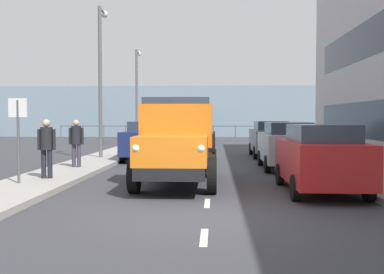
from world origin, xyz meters
The scene contains 16 objects.
ground_plane centered at (0.00, -12.38, 0.00)m, with size 80.00×80.00×0.00m, color #38383D.
sidewalk_left centered at (-4.77, -12.38, 0.07)m, with size 2.03×42.69×0.15m, color #9E9993.
sidewalk_right centered at (4.77, -12.38, 0.07)m, with size 2.03×42.69×0.15m, color #9E9993.
road_centreline_markings centered at (0.00, -12.32, 0.00)m, with size 0.12×39.35×0.01m.
sea_horizon centered at (0.00, -36.73, 2.50)m, with size 80.00×0.80×5.00m, color gray.
seawall_railing centered at (0.00, -33.13, 0.92)m, with size 28.08×0.08×1.20m.
truck_vintage_orange centered at (0.87, -3.90, 1.18)m, with size 2.17×5.64×2.43m.
car_red_kerbside_near centered at (-2.80, -2.94, 0.89)m, with size 1.81×4.04×1.72m.
car_silver_kerbside_1 centered at (-2.80, -8.29, 0.89)m, with size 1.87×3.94×1.72m.
car_grey_kerbside_2 centered at (-2.80, -13.60, 0.89)m, with size 1.78×4.26×1.72m.
car_navy_oppositeside_0 centered at (2.80, -11.67, 0.90)m, with size 1.95×4.26×1.72m.
pedestrian_near_railing centered at (4.65, -4.19, 1.14)m, with size 0.53×0.34×1.69m.
pedestrian_by_lamp centered at (4.71, -7.22, 1.13)m, with size 0.53×0.34×1.66m.
lamp_post_promenade centered at (4.86, -11.48, 4.07)m, with size 0.32×1.14×6.59m.
lamp_post_far centered at (4.91, -21.27, 3.84)m, with size 0.32×1.14×6.16m.
street_sign centered at (5.03, -3.18, 1.68)m, with size 0.50×0.07×2.25m.
Camera 1 is at (-0.17, 8.81, 1.89)m, focal length 43.40 mm.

